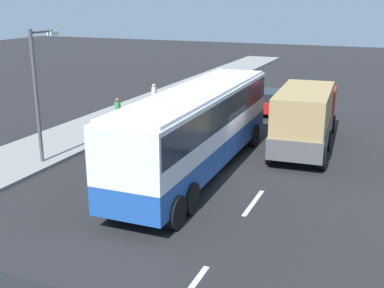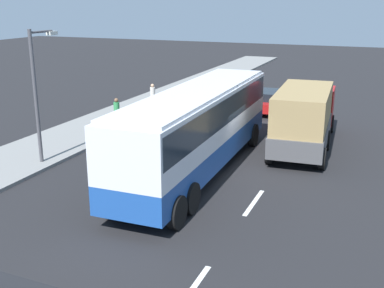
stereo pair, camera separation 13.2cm
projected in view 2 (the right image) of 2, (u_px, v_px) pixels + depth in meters
name	position (u px, v px, depth m)	size (l,w,h in m)	color
ground_plane	(231.00, 165.00, 20.85)	(120.00, 120.00, 0.00)	black
sidewalk_curb	(62.00, 141.00, 24.13)	(80.00, 4.00, 0.15)	gray
lane_centreline	(258.00, 197.00, 17.48)	(27.24, 0.16, 0.01)	white
coach_bus	(198.00, 122.00, 19.30)	(12.42, 2.83, 3.53)	#1E4C9E
cargo_truck	(305.00, 115.00, 22.86)	(8.20, 2.98, 3.03)	red
car_red_compact	(272.00, 101.00, 30.52)	(4.52, 2.13, 1.40)	#B21919
pedestrian_near_curb	(117.00, 111.00, 25.96)	(0.32, 0.32, 1.69)	black
pedestrian_at_crossing	(153.00, 95.00, 30.63)	(0.32, 0.32, 1.64)	brown
street_lamp	(38.00, 86.00, 20.09)	(1.73, 0.24, 5.66)	#47474C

